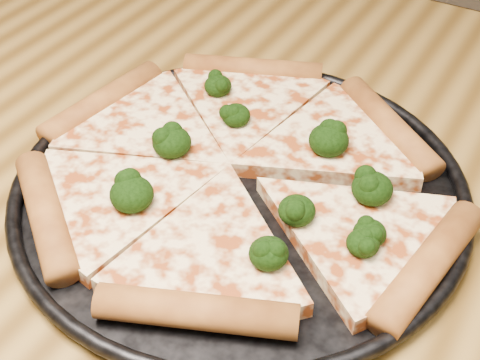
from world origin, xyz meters
The scene contains 4 objects.
dining_table centered at (0.00, 0.00, 0.66)m, with size 1.20×0.90×0.75m.
pizza_pan centered at (-0.04, 0.05, 0.76)m, with size 0.36×0.36×0.02m.
pizza centered at (-0.05, 0.06, 0.77)m, with size 0.36×0.34×0.03m.
broccoli_florets centered at (-0.03, 0.05, 0.78)m, with size 0.21×0.19×0.02m.
Camera 1 is at (0.16, -0.30, 1.12)m, focal length 51.91 mm.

